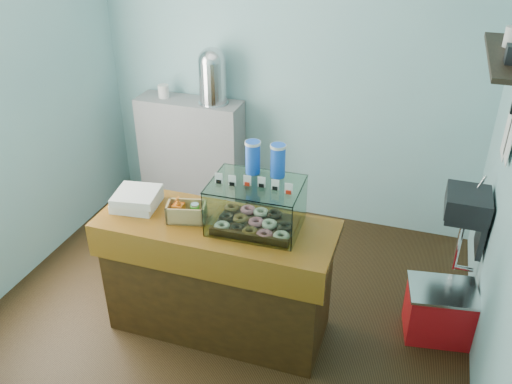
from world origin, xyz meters
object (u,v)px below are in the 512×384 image
(red_cooler, at_px, (439,311))
(display_case, at_px, (257,201))
(counter, at_px, (218,276))
(coffee_urn, at_px, (212,75))

(red_cooler, bearing_deg, display_case, -173.77)
(display_case, bearing_deg, red_cooler, 13.69)
(counter, xyz_separation_m, red_cooler, (1.51, 0.42, -0.25))
(counter, height_order, coffee_urn, coffee_urn)
(coffee_urn, relative_size, red_cooler, 0.99)
(counter, height_order, red_cooler, counter)
(display_case, relative_size, coffee_urn, 1.15)
(counter, relative_size, red_cooler, 3.10)
(coffee_urn, height_order, red_cooler, coffee_urn)
(counter, height_order, display_case, display_case)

